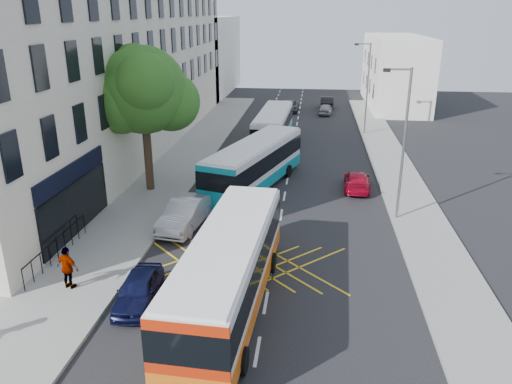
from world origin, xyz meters
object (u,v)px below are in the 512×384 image
(street_tree, at_px, (143,91))
(bus_far, at_px, (273,127))
(bus_mid, at_px, (255,164))
(motorbike, at_px, (206,378))
(distant_car_silver, at_px, (326,109))
(parked_car_blue, at_px, (139,290))
(lamp_near, at_px, (403,137))
(pedestrian_far, at_px, (68,268))
(parked_car_silver, at_px, (185,213))
(bus_near, at_px, (229,269))
(red_hatchback, at_px, (357,181))
(lamp_far, at_px, (367,84))
(distant_car_dark, at_px, (327,102))
(distant_car_grey, at_px, (289,106))

(street_tree, bearing_deg, bus_far, 61.67)
(bus_far, bearing_deg, bus_mid, -89.37)
(motorbike, height_order, distant_car_silver, motorbike)
(bus_far, distance_m, parked_car_blue, 25.36)
(lamp_near, bearing_deg, pedestrian_far, -147.54)
(pedestrian_far, bearing_deg, parked_car_silver, -97.49)
(bus_near, height_order, bus_far, bus_near)
(red_hatchback, relative_size, distant_car_silver, 1.16)
(motorbike, relative_size, parked_car_silver, 0.47)
(bus_near, bearing_deg, motorbike, -84.80)
(distant_car_silver, bearing_deg, lamp_near, 102.61)
(pedestrian_far, bearing_deg, lamp_far, -99.03)
(lamp_near, xyz_separation_m, distant_car_dark, (-3.10, 32.99, -3.94))
(bus_near, xyz_separation_m, bus_far, (-0.36, 24.95, -0.08))
(lamp_near, bearing_deg, bus_far, 117.01)
(distant_car_silver, bearing_deg, distant_car_grey, -11.12)
(lamp_near, bearing_deg, parked_car_blue, -139.15)
(parked_car_silver, bearing_deg, red_hatchback, 44.67)
(distant_car_dark, bearing_deg, bus_far, 73.95)
(bus_near, xyz_separation_m, distant_car_silver, (4.28, 38.65, -1.02))
(bus_near, relative_size, motorbike, 4.99)
(street_tree, relative_size, lamp_near, 1.10)
(red_hatchback, xyz_separation_m, distant_car_dark, (-1.41, 28.19, 0.10))
(distant_car_grey, bearing_deg, distant_car_dark, 30.98)
(motorbike, xyz_separation_m, distant_car_dark, (4.28, 47.51, -0.24))
(parked_car_silver, height_order, distant_car_silver, parked_car_silver)
(motorbike, xyz_separation_m, pedestrian_far, (-6.82, 5.49, 0.14))
(bus_mid, relative_size, parked_car_silver, 2.34)
(lamp_far, relative_size, bus_near, 0.73)
(parked_car_blue, height_order, parked_car_silver, parked_car_silver)
(pedestrian_far, bearing_deg, bus_far, -87.29)
(bus_far, height_order, distant_car_grey, bus_far)
(bus_near, xyz_separation_m, pedestrian_far, (-6.64, 0.37, -0.55))
(lamp_far, bearing_deg, bus_far, -150.67)
(lamp_near, distance_m, distant_car_silver, 29.70)
(street_tree, bearing_deg, distant_car_grey, 74.98)
(street_tree, height_order, motorbike, street_tree)
(parked_car_silver, bearing_deg, bus_mid, 74.27)
(red_hatchback, bearing_deg, bus_near, 70.57)
(parked_car_silver, bearing_deg, distant_car_dark, 85.10)
(bus_near, xyz_separation_m, motorbike, (0.18, -5.12, -0.69))
(bus_far, height_order, parked_car_silver, bus_far)
(bus_mid, xyz_separation_m, motorbike, (0.82, -18.90, -0.66))
(lamp_far, height_order, distant_car_grey, lamp_far)
(bus_far, relative_size, red_hatchback, 2.61)
(motorbike, distance_m, red_hatchback, 20.15)
(lamp_near, xyz_separation_m, pedestrian_far, (-14.20, -9.03, -3.56))
(bus_near, height_order, distant_car_grey, bus_near)
(bus_mid, height_order, red_hatchback, bus_mid)
(motorbike, relative_size, pedestrian_far, 1.22)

